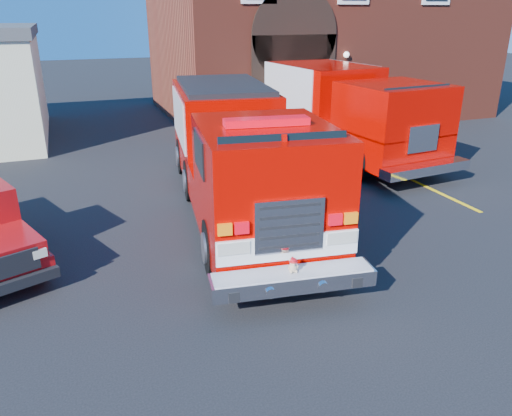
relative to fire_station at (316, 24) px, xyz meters
name	(u,v)px	position (x,y,z in m)	size (l,w,h in m)	color
ground	(237,244)	(-8.99, -13.98, -4.25)	(100.00, 100.00, 0.00)	black
parking_stripe_near	(442,194)	(-2.49, -12.98, -4.25)	(0.12, 3.00, 0.01)	yellow
parking_stripe_mid	(381,166)	(-2.49, -9.98, -4.25)	(0.12, 3.00, 0.01)	yellow
parking_stripe_far	(337,145)	(-2.49, -6.98, -4.25)	(0.12, 3.00, 0.01)	yellow
fire_station	(316,24)	(0.00, 0.00, 0.00)	(15.20, 10.20, 8.45)	maroon
fire_engine	(238,152)	(-8.26, -12.02, -2.71)	(4.02, 9.95, 2.98)	black
secondary_truck	(333,106)	(-3.11, -7.64, -2.59)	(3.71, 9.61, 3.05)	black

